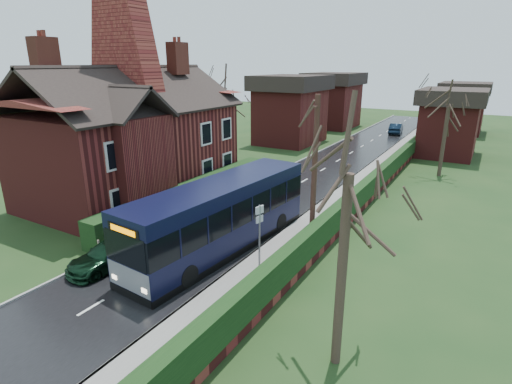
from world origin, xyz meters
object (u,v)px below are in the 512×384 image
Objects in this scene: car_silver at (221,192)px; bus_stop_sign at (260,227)px; brick_house at (132,133)px; car_green at (110,254)px; bus at (221,217)px; telegraph_pole at (314,175)px.

bus_stop_sign is (6.69, -6.45, 1.28)m from car_silver.
car_silver is at bearing 15.12° from brick_house.
brick_house is at bearing 136.57° from car_green.
telegraph_pole is at bearing 35.69° from bus.
car_silver is 1.41× the size of bus_stop_sign.
car_green is at bearing -124.49° from bus.
bus is at bearing 57.58° from car_green.
telegraph_pole is (7.17, 6.39, 3.24)m from car_green.
brick_house is 14.03m from telegraph_pole.
car_green is 0.54× the size of telegraph_pole.
bus is 2.79m from bus_stop_sign.
bus reaches higher than car_green.
brick_house is at bearing 162.87° from bus.
brick_house is 1.27× the size of bus.
brick_house is at bearing 172.87° from bus_stop_sign.
car_green is at bearing -147.03° from telegraph_pole.
brick_house is at bearing -151.56° from car_silver.
car_green is (6.75, -8.10, -3.79)m from brick_house.
telegraph_pole is (7.90, -3.34, 3.10)m from car_silver.
car_silver is 9.75m from car_green.
bus is 5.37m from car_green.
bus is 7.02m from car_silver.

